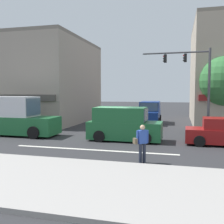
# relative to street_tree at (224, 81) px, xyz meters

# --- Properties ---
(ground_plane) EXTENTS (120.00, 120.00, 0.00)m
(ground_plane) POSITION_rel_street_tree_xyz_m (-7.90, -6.46, -3.94)
(ground_plane) COLOR #2B2B2D
(lane_marking_stripe) EXTENTS (9.00, 0.24, 0.01)m
(lane_marking_stripe) POSITION_rel_street_tree_xyz_m (-7.90, -9.96, -3.93)
(lane_marking_stripe) COLOR silver
(lane_marking_stripe) RESTS_ON ground
(sidewalk_curb) EXTENTS (40.00, 5.00, 0.16)m
(sidewalk_curb) POSITION_rel_street_tree_xyz_m (-7.90, -14.96, -3.86)
(sidewalk_curb) COLOR #9E9993
(sidewalk_curb) RESTS_ON ground
(building_left_block) EXTENTS (12.26, 11.57, 8.30)m
(building_left_block) POSITION_rel_street_tree_xyz_m (-18.83, 1.73, 0.21)
(building_left_block) COLOR gray
(building_left_block) RESTS_ON ground
(street_tree) EXTENTS (4.14, 4.14, 6.02)m
(street_tree) POSITION_rel_street_tree_xyz_m (0.00, 0.00, 0.00)
(street_tree) COLOR #4C3823
(street_tree) RESTS_ON ground
(utility_pole_near_left) EXTENTS (1.40, 0.22, 7.75)m
(utility_pole_near_left) POSITION_rel_street_tree_xyz_m (-15.30, -2.52, 0.09)
(utility_pole_near_left) COLOR brown
(utility_pole_near_left) RESTS_ON ground
(utility_pole_far_right) EXTENTS (1.40, 0.22, 7.69)m
(utility_pole_far_right) POSITION_rel_street_tree_xyz_m (0.12, 0.79, 0.06)
(utility_pole_far_right) COLOR brown
(utility_pole_far_right) RESTS_ON ground
(traffic_light_mast) EXTENTS (4.89, 0.28, 6.20)m
(traffic_light_mast) POSITION_rel_street_tree_xyz_m (-2.41, -2.96, 0.24)
(traffic_light_mast) COLOR #47474C
(traffic_light_mast) RESTS_ON ground
(van_approaching_near) EXTENTS (2.12, 4.64, 2.11)m
(van_approaching_near) POSITION_rel_street_tree_xyz_m (-6.25, 2.60, -2.93)
(van_approaching_near) COLOR navy
(van_approaching_near) RESTS_ON ground
(van_parked_curbside) EXTENTS (4.61, 2.06, 2.11)m
(van_parked_curbside) POSITION_rel_street_tree_xyz_m (-6.88, -6.91, -2.93)
(van_parked_curbside) COLOR #1E6033
(van_parked_curbside) RESTS_ON ground
(box_truck_crossing_leftbound) EXTENTS (5.61, 2.26, 2.75)m
(box_truck_crossing_leftbound) POSITION_rel_street_tree_xyz_m (-14.63, -6.86, -2.68)
(box_truck_crossing_leftbound) COLOR #1E6033
(box_truck_crossing_leftbound) RESTS_ON ground
(sedan_crossing_center) EXTENTS (4.15, 1.97, 1.58)m
(sedan_crossing_center) POSITION_rel_street_tree_xyz_m (-1.07, -6.93, -3.23)
(sedan_crossing_center) COLOR maroon
(sedan_crossing_center) RESTS_ON ground
(pedestrian_foreground_with_bag) EXTENTS (0.67, 0.48, 1.67)m
(pedestrian_foreground_with_bag) POSITION_rel_street_tree_xyz_m (-5.03, -11.83, -2.98)
(pedestrian_foreground_with_bag) COLOR #232838
(pedestrian_foreground_with_bag) RESTS_ON ground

